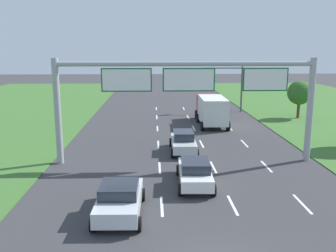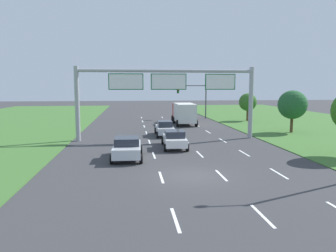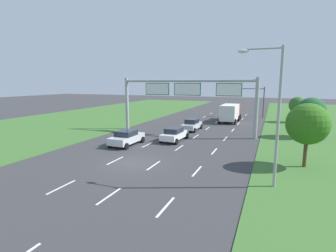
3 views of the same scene
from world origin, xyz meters
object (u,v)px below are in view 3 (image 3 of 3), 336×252
(car_near_red, at_px, (174,134))
(car_mid_lane, at_px, (127,138))
(box_truck, at_px, (231,112))
(traffic_light_mast, at_px, (253,96))
(roadside_tree_mid, at_px, (311,111))
(roadside_tree_near, at_px, (308,124))
(sign_gantry, at_px, (187,94))
(street_lamp, at_px, (272,105))
(car_lead_silver, at_px, (192,125))
(roadside_tree_far, at_px, (297,105))

(car_near_red, bearing_deg, car_mid_lane, -134.50)
(box_truck, relative_size, traffic_light_mast, 1.34)
(car_near_red, height_order, roadside_tree_mid, roadside_tree_mid)
(traffic_light_mast, bearing_deg, roadside_tree_near, -78.41)
(box_truck, bearing_deg, roadside_tree_mid, -41.75)
(sign_gantry, height_order, street_lamp, street_lamp)
(car_lead_silver, bearing_deg, roadside_tree_mid, 2.23)
(car_lead_silver, height_order, sign_gantry, sign_gantry)
(traffic_light_mast, xyz_separation_m, roadside_tree_far, (7.19, -4.63, -1.05))
(car_near_red, distance_m, street_lamp, 14.69)
(roadside_tree_near, bearing_deg, car_mid_lane, 175.57)
(car_lead_silver, xyz_separation_m, car_mid_lane, (-3.81, -10.66, 0.00))
(car_lead_silver, distance_m, sign_gantry, 4.90)
(sign_gantry, distance_m, traffic_light_mast, 21.09)
(sign_gantry, relative_size, traffic_light_mast, 3.08)
(car_mid_lane, height_order, box_truck, box_truck)
(traffic_light_mast, bearing_deg, car_mid_lane, -110.04)
(street_lamp, bearing_deg, car_lead_silver, 120.57)
(sign_gantry, distance_m, roadside_tree_far, 20.70)
(street_lamp, height_order, roadside_tree_mid, street_lamp)
(car_near_red, xyz_separation_m, box_truck, (3.51, 17.01, 0.83))
(box_truck, distance_m, roadside_tree_mid, 14.40)
(car_lead_silver, xyz_separation_m, box_truck, (3.60, 10.05, 0.81))
(car_lead_silver, relative_size, sign_gantry, 0.25)
(car_mid_lane, height_order, roadside_tree_mid, roadside_tree_mid)
(car_near_red, relative_size, roadside_tree_far, 1.07)
(car_mid_lane, relative_size, sign_gantry, 0.25)
(traffic_light_mast, height_order, roadside_tree_far, traffic_light_mast)
(car_near_red, height_order, box_truck, box_truck)
(box_truck, relative_size, roadside_tree_far, 1.82)
(street_lamp, relative_size, roadside_tree_mid, 1.80)
(car_mid_lane, bearing_deg, street_lamp, -22.91)
(car_lead_silver, height_order, box_truck, box_truck)
(box_truck, bearing_deg, roadside_tree_far, 16.46)
(car_lead_silver, relative_size, car_mid_lane, 0.99)
(car_near_red, height_order, street_lamp, street_lamp)
(roadside_tree_near, bearing_deg, roadside_tree_mid, 82.35)
(car_lead_silver, relative_size, street_lamp, 0.51)
(traffic_light_mast, distance_m, roadside_tree_near, 30.06)
(sign_gantry, bearing_deg, car_mid_lane, -115.27)
(street_lamp, bearing_deg, box_truck, 103.34)
(roadside_tree_mid, bearing_deg, car_mid_lane, -148.42)
(car_mid_lane, distance_m, box_truck, 22.01)
(traffic_light_mast, height_order, street_lamp, street_lamp)
(car_mid_lane, distance_m, roadside_tree_near, 16.57)
(car_mid_lane, distance_m, traffic_light_mast, 30.15)
(car_near_red, bearing_deg, roadside_tree_near, -19.86)
(car_near_red, distance_m, box_truck, 17.38)
(car_near_red, bearing_deg, sign_gantry, 92.76)
(traffic_light_mast, bearing_deg, car_near_red, -104.62)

